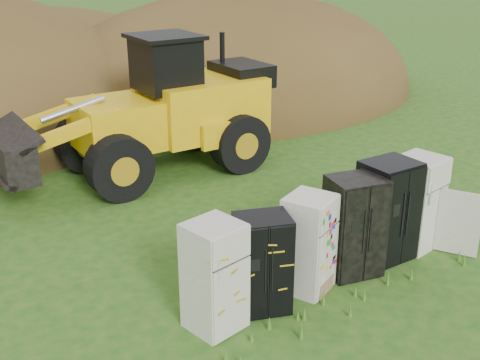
% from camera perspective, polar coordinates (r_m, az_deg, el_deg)
% --- Properties ---
extents(ground, '(120.00, 120.00, 0.00)m').
position_cam_1_polar(ground, '(11.23, 8.52, -9.22)').
color(ground, '#1E4E14').
rests_on(ground, ground).
extents(fridge_leftmost, '(0.90, 0.88, 1.80)m').
position_cam_1_polar(fridge_leftmost, '(9.42, -2.46, -9.13)').
color(fridge_leftmost, silver).
rests_on(fridge_leftmost, ground).
extents(fridge_black_side, '(1.07, 0.96, 1.68)m').
position_cam_1_polar(fridge_black_side, '(9.89, 2.13, -7.92)').
color(fridge_black_side, black).
rests_on(fridge_black_side, ground).
extents(fridge_sticker, '(1.00, 0.97, 1.76)m').
position_cam_1_polar(fridge_sticker, '(10.46, 6.46, -6.03)').
color(fridge_sticker, silver).
rests_on(fridge_sticker, ground).
extents(fridge_dark_mid, '(1.12, 0.99, 1.87)m').
position_cam_1_polar(fridge_dark_mid, '(11.09, 10.76, -4.32)').
color(fridge_dark_mid, black).
rests_on(fridge_dark_mid, ground).
extents(fridge_black_right, '(1.01, 0.86, 1.96)m').
position_cam_1_polar(fridge_black_right, '(11.72, 13.76, -2.85)').
color(fridge_black_right, black).
rests_on(fridge_black_right, ground).
extents(fridge_open_door, '(0.96, 0.90, 1.89)m').
position_cam_1_polar(fridge_open_door, '(12.33, 16.42, -2.06)').
color(fridge_open_door, silver).
rests_on(fridge_open_door, ground).
extents(wheel_loader, '(7.48, 3.23, 3.57)m').
position_cam_1_polar(wheel_loader, '(15.48, -9.86, 6.61)').
color(wheel_loader, '#D99D0E').
rests_on(wheel_loader, ground).
extents(dirt_mound_right, '(15.96, 11.70, 8.06)m').
position_cam_1_polar(dirt_mound_right, '(24.27, -0.50, 8.01)').
color(dirt_mound_right, '#473316').
rests_on(dirt_mound_right, ground).
extents(dirt_mound_back, '(17.39, 11.59, 6.69)m').
position_cam_1_polar(dirt_mound_back, '(26.88, -20.58, 7.99)').
color(dirt_mound_back, '#473316').
rests_on(dirt_mound_back, ground).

